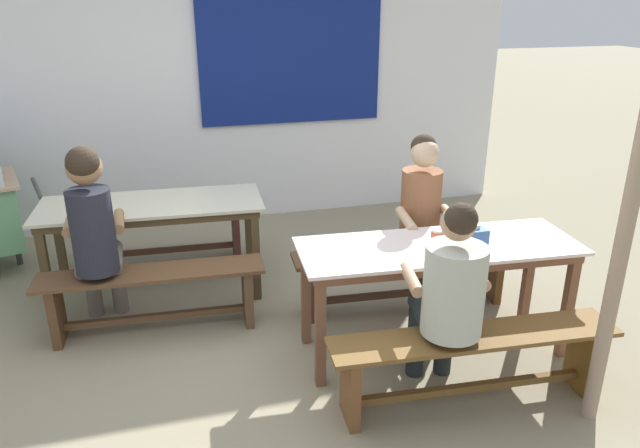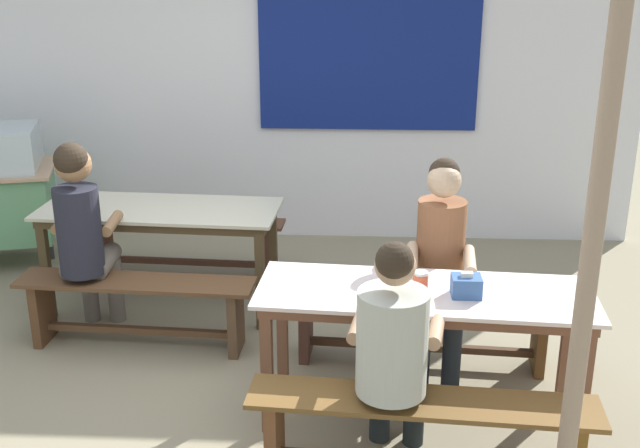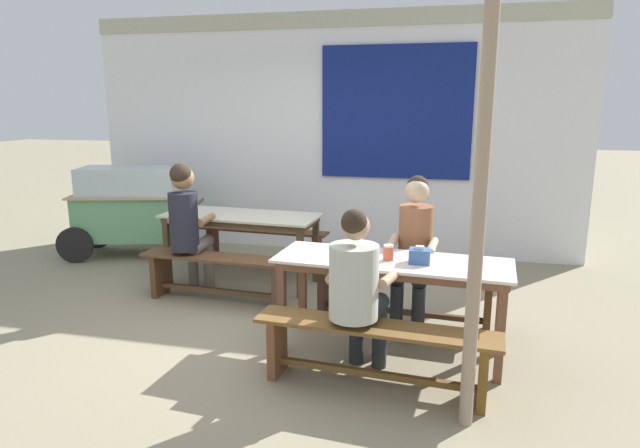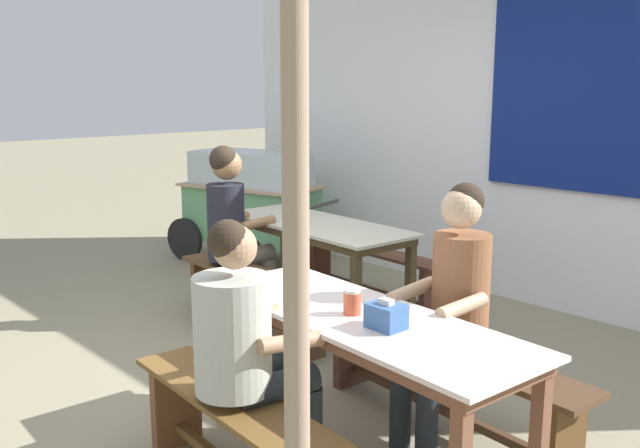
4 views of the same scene
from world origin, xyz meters
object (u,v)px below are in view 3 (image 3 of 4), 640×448
Objects in this scene: tissue_box at (420,256)px; wooden_support_post at (478,225)px; dining_table_far at (241,222)px; bench_far_back at (263,243)px; dining_table_near at (392,269)px; person_left_back_turned at (187,220)px; condiment_jar at (388,253)px; person_right_near_table at (414,245)px; person_near_front at (357,285)px; bench_far_front at (217,271)px; food_cart at (130,205)px; bench_near_back at (403,289)px; bench_near_front at (375,347)px.

wooden_support_post reaches higher than tissue_box.
bench_far_back is at bearing 86.88° from dining_table_far.
dining_table_near is 1.34× the size of person_left_back_turned.
tissue_box reaches higher than dining_table_near.
dining_table_near is at bearing 42.07° from condiment_jar.
person_near_front is at bearing -106.87° from person_right_near_table.
bench_far_back is 2.36m from person_right_near_table.
person_right_near_table is 8.66× the size of tissue_box.
person_left_back_turned is 1.02× the size of person_right_near_table.
bench_far_front is 2.22m from food_cart.
person_right_near_table is (0.09, -0.07, 0.43)m from bench_near_back.
dining_table_far is at bearing 136.56° from wooden_support_post.
dining_table_far reaches higher than bench_far_back.
person_left_back_turned reaches higher than dining_table_near.
dining_table_far is 1.00× the size of bench_near_back.
condiment_jar is at bearing -106.22° from person_right_near_table.
condiment_jar is at bearing 88.55° from bench_near_front.
bench_near_front is (-0.08, -1.19, -0.01)m from bench_near_back.
bench_near_front is 4.39m from food_cart.
food_cart is at bearing 150.08° from dining_table_near.
bench_far_front is at bearing -93.12° from dining_table_far.
person_left_back_turned is (-2.08, 1.41, 0.47)m from bench_near_front.
person_right_near_table reaches higher than tissue_box.
bench_near_back is 0.45m from person_right_near_table.
bench_far_front is 0.85× the size of food_cart.
tissue_box is at bearing -20.46° from person_left_back_turned.
dining_table_near is 2.60m from bench_far_back.
food_cart is 1.88m from person_left_back_turned.
dining_table_far is at bearing -21.88° from food_cart.
person_left_back_turned is at bearing -110.24° from bench_far_back.
bench_far_front is (-0.06, -1.19, 0.01)m from bench_far_back.
dining_table_near is 1.16× the size of bench_far_back.
dining_table_near is 11.85× the size of tissue_box.
tissue_box is (2.34, -0.87, 0.03)m from person_left_back_turned.
bench_near_front is 14.19× the size of condiment_jar.
dining_table_far is at bearing 157.95° from bench_near_back.
bench_far_front is 1.98m from condiment_jar.
bench_near_front is 2.56m from person_left_back_turned.
bench_far_front is at bearing 175.81° from bench_near_back.
person_right_near_table is at bearing -6.21° from bench_far_front.
tissue_box is (3.75, -2.09, 0.17)m from food_cart.
tissue_box reaches higher than bench_near_front.
dining_table_near is at bearing 70.43° from person_near_front.
bench_far_front is 3.00m from wooden_support_post.
tissue_box reaches higher than condiment_jar.
dining_table_far is 1.97m from bench_near_back.
person_right_near_table is at bearing -37.01° from bench_far_back.
bench_near_back is 1.82m from wooden_support_post.
person_near_front reaches higher than condiment_jar.
person_left_back_turned is (-2.17, 0.22, 0.47)m from bench_near_back.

